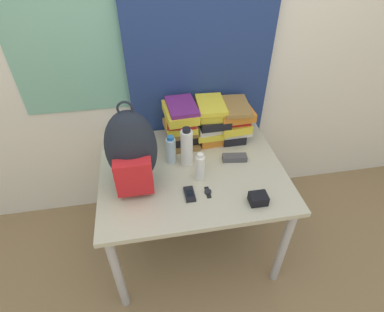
{
  "coord_description": "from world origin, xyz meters",
  "views": [
    {
      "loc": [
        -0.23,
        -0.88,
        1.92
      ],
      "look_at": [
        0.0,
        0.44,
        0.82
      ],
      "focal_mm": 28.0,
      "sensor_mm": 36.0,
      "label": 1
    }
  ],
  "objects_px": {
    "water_bottle": "(171,150)",
    "sports_bottle": "(187,147)",
    "sunscreen_bottle": "(200,167)",
    "wristwatch": "(208,192)",
    "cell_phone": "(190,194)",
    "book_stack_left": "(182,123)",
    "book_stack_right": "(232,119)",
    "sunglasses_case": "(235,158)",
    "backpack": "(132,151)",
    "book_stack_center": "(210,121)",
    "camera_pouch": "(258,199)"
  },
  "relations": [
    {
      "from": "camera_pouch",
      "to": "sports_bottle",
      "type": "bearing_deg",
      "value": 129.83
    },
    {
      "from": "cell_phone",
      "to": "sunglasses_case",
      "type": "relative_size",
      "value": 0.7
    },
    {
      "from": "water_bottle",
      "to": "cell_phone",
      "type": "bearing_deg",
      "value": -78.44
    },
    {
      "from": "book_stack_right",
      "to": "sports_bottle",
      "type": "relative_size",
      "value": 1.18
    },
    {
      "from": "water_bottle",
      "to": "sunscreen_bottle",
      "type": "xyz_separation_m",
      "value": [
        0.14,
        -0.18,
        -0.0
      ]
    },
    {
      "from": "backpack",
      "to": "camera_pouch",
      "type": "relative_size",
      "value": 5.49
    },
    {
      "from": "sports_bottle",
      "to": "book_stack_right",
      "type": "bearing_deg",
      "value": 34.24
    },
    {
      "from": "sports_bottle",
      "to": "camera_pouch",
      "type": "height_order",
      "value": "sports_bottle"
    },
    {
      "from": "water_bottle",
      "to": "sports_bottle",
      "type": "xyz_separation_m",
      "value": [
        0.09,
        -0.03,
        0.03
      ]
    },
    {
      "from": "sports_bottle",
      "to": "sunscreen_bottle",
      "type": "relative_size",
      "value": 1.42
    },
    {
      "from": "book_stack_left",
      "to": "book_stack_center",
      "type": "bearing_deg",
      "value": 0.4
    },
    {
      "from": "camera_pouch",
      "to": "book_stack_left",
      "type": "bearing_deg",
      "value": 116.95
    },
    {
      "from": "book_stack_left",
      "to": "camera_pouch",
      "type": "bearing_deg",
      "value": -63.05
    },
    {
      "from": "wristwatch",
      "to": "cell_phone",
      "type": "bearing_deg",
      "value": -179.22
    },
    {
      "from": "book_stack_right",
      "to": "cell_phone",
      "type": "height_order",
      "value": "book_stack_right"
    },
    {
      "from": "backpack",
      "to": "camera_pouch",
      "type": "bearing_deg",
      "value": -23.3
    },
    {
      "from": "book_stack_left",
      "to": "water_bottle",
      "type": "xyz_separation_m",
      "value": [
        -0.1,
        -0.2,
        -0.06
      ]
    },
    {
      "from": "book_stack_right",
      "to": "camera_pouch",
      "type": "bearing_deg",
      "value": -92.49
    },
    {
      "from": "camera_pouch",
      "to": "wristwatch",
      "type": "height_order",
      "value": "camera_pouch"
    },
    {
      "from": "book_stack_center",
      "to": "sports_bottle",
      "type": "relative_size",
      "value": 1.09
    },
    {
      "from": "book_stack_left",
      "to": "sports_bottle",
      "type": "height_order",
      "value": "book_stack_left"
    },
    {
      "from": "sunglasses_case",
      "to": "wristwatch",
      "type": "distance_m",
      "value": 0.33
    },
    {
      "from": "book_stack_right",
      "to": "sports_bottle",
      "type": "bearing_deg",
      "value": -145.76
    },
    {
      "from": "book_stack_center",
      "to": "water_bottle",
      "type": "xyz_separation_m",
      "value": [
        -0.29,
        -0.2,
        -0.05
      ]
    },
    {
      "from": "book_stack_center",
      "to": "book_stack_right",
      "type": "height_order",
      "value": "book_stack_center"
    },
    {
      "from": "backpack",
      "to": "camera_pouch",
      "type": "distance_m",
      "value": 0.72
    },
    {
      "from": "book_stack_left",
      "to": "backpack",
      "type": "bearing_deg",
      "value": -132.51
    },
    {
      "from": "cell_phone",
      "to": "camera_pouch",
      "type": "bearing_deg",
      "value": -18.11
    },
    {
      "from": "book_stack_center",
      "to": "cell_phone",
      "type": "bearing_deg",
      "value": -114.02
    },
    {
      "from": "cell_phone",
      "to": "book_stack_left",
      "type": "bearing_deg",
      "value": 86.08
    },
    {
      "from": "book_stack_left",
      "to": "sunglasses_case",
      "type": "xyz_separation_m",
      "value": [
        0.29,
        -0.26,
        -0.13
      ]
    },
    {
      "from": "water_bottle",
      "to": "sports_bottle",
      "type": "relative_size",
      "value": 0.73
    },
    {
      "from": "sunscreen_bottle",
      "to": "sunglasses_case",
      "type": "relative_size",
      "value": 1.16
    },
    {
      "from": "book_stack_center",
      "to": "cell_phone",
      "type": "height_order",
      "value": "book_stack_center"
    },
    {
      "from": "sports_bottle",
      "to": "sunglasses_case",
      "type": "distance_m",
      "value": 0.32
    },
    {
      "from": "sports_bottle",
      "to": "sunglasses_case",
      "type": "xyz_separation_m",
      "value": [
        0.3,
        -0.02,
        -0.1
      ]
    },
    {
      "from": "sunglasses_case",
      "to": "book_stack_right",
      "type": "bearing_deg",
      "value": 78.95
    },
    {
      "from": "sunscreen_bottle",
      "to": "book_stack_center",
      "type": "bearing_deg",
      "value": 69.41
    },
    {
      "from": "book_stack_left",
      "to": "sports_bottle",
      "type": "distance_m",
      "value": 0.24
    },
    {
      "from": "backpack",
      "to": "book_stack_left",
      "type": "height_order",
      "value": "backpack"
    },
    {
      "from": "book_stack_right",
      "to": "water_bottle",
      "type": "height_order",
      "value": "book_stack_right"
    },
    {
      "from": "backpack",
      "to": "book_stack_left",
      "type": "distance_m",
      "value": 0.48
    },
    {
      "from": "wristwatch",
      "to": "sports_bottle",
      "type": "bearing_deg",
      "value": 105.3
    },
    {
      "from": "book_stack_left",
      "to": "book_stack_right",
      "type": "xyz_separation_m",
      "value": [
        0.34,
        0.0,
        -0.01
      ]
    },
    {
      "from": "cell_phone",
      "to": "wristwatch",
      "type": "height_order",
      "value": "cell_phone"
    },
    {
      "from": "book_stack_left",
      "to": "cell_phone",
      "type": "xyz_separation_m",
      "value": [
        -0.03,
        -0.5,
        -0.14
      ]
    },
    {
      "from": "wristwatch",
      "to": "book_stack_left",
      "type": "bearing_deg",
      "value": 97.68
    },
    {
      "from": "book_stack_right",
      "to": "book_stack_left",
      "type": "bearing_deg",
      "value": -179.76
    },
    {
      "from": "book_stack_left",
      "to": "sports_bottle",
      "type": "bearing_deg",
      "value": -91.36
    },
    {
      "from": "sunscreen_bottle",
      "to": "wristwatch",
      "type": "relative_size",
      "value": 2.11
    }
  ]
}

